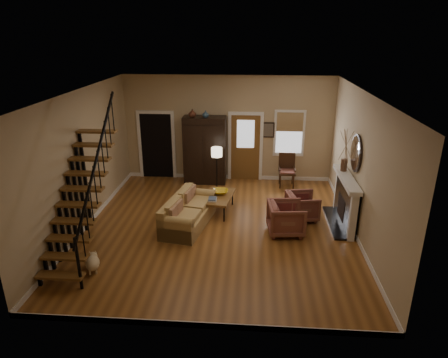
# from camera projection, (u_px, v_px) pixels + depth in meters

# --- Properties ---
(room) EXTENTS (7.00, 7.33, 3.30)m
(room) POSITION_uv_depth(u_px,v_px,m) (209.00, 149.00, 10.94)
(room) COLOR brown
(room) RESTS_ON ground
(staircase) EXTENTS (0.94, 2.80, 3.20)m
(staircase) POSITION_uv_depth(u_px,v_px,m) (79.00, 184.00, 8.21)
(staircase) COLOR brown
(staircase) RESTS_ON ground
(fireplace) EXTENTS (0.33, 1.95, 2.30)m
(fireplace) POSITION_uv_depth(u_px,v_px,m) (347.00, 196.00, 9.78)
(fireplace) COLOR black
(fireplace) RESTS_ON ground
(armoire) EXTENTS (1.30, 0.60, 2.10)m
(armoire) POSITION_uv_depth(u_px,v_px,m) (205.00, 150.00, 12.41)
(armoire) COLOR black
(armoire) RESTS_ON ground
(vase_a) EXTENTS (0.24, 0.24, 0.25)m
(vase_a) POSITION_uv_depth(u_px,v_px,m) (192.00, 113.00, 11.93)
(vase_a) COLOR #4C2619
(vase_a) RESTS_ON armoire
(vase_b) EXTENTS (0.20, 0.20, 0.21)m
(vase_b) POSITION_uv_depth(u_px,v_px,m) (206.00, 114.00, 11.90)
(vase_b) COLOR #334C60
(vase_b) RESTS_ON armoire
(sofa) EXTENTS (1.20, 2.08, 0.73)m
(sofa) POSITION_uv_depth(u_px,v_px,m) (188.00, 212.00, 9.83)
(sofa) COLOR tan
(sofa) RESTS_ON ground
(coffee_table) EXTENTS (0.88, 1.31, 0.47)m
(coffee_table) POSITION_uv_depth(u_px,v_px,m) (218.00, 204.00, 10.61)
(coffee_table) COLOR brown
(coffee_table) RESTS_ON ground
(bowl) EXTENTS (0.42, 0.42, 0.10)m
(bowl) POSITION_uv_depth(u_px,v_px,m) (220.00, 192.00, 10.64)
(bowl) COLOR gold
(bowl) RESTS_ON coffee_table
(books) EXTENTS (0.22, 0.30, 0.06)m
(books) POSITION_uv_depth(u_px,v_px,m) (212.00, 199.00, 10.24)
(books) COLOR beige
(books) RESTS_ON coffee_table
(armchair_left) EXTENTS (0.92, 0.90, 0.77)m
(armchair_left) POSITION_uv_depth(u_px,v_px,m) (286.00, 218.00, 9.46)
(armchair_left) COLOR maroon
(armchair_left) RESTS_ON ground
(armchair_right) EXTENTS (0.88, 0.86, 0.70)m
(armchair_right) POSITION_uv_depth(u_px,v_px,m) (302.00, 206.00, 10.17)
(armchair_right) COLOR maroon
(armchair_right) RESTS_ON ground
(floor_lamp) EXTENTS (0.34, 0.34, 1.38)m
(floor_lamp) POSITION_uv_depth(u_px,v_px,m) (217.00, 170.00, 11.73)
(floor_lamp) COLOR black
(floor_lamp) RESTS_ON ground
(side_chair) EXTENTS (0.54, 0.54, 1.02)m
(side_chair) POSITION_uv_depth(u_px,v_px,m) (287.00, 171.00, 12.24)
(side_chair) COLOR #372111
(side_chair) RESTS_ON ground
(dog) EXTENTS (0.41, 0.53, 0.34)m
(dog) POSITION_uv_depth(u_px,v_px,m) (93.00, 264.00, 8.01)
(dog) COLOR beige
(dog) RESTS_ON ground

